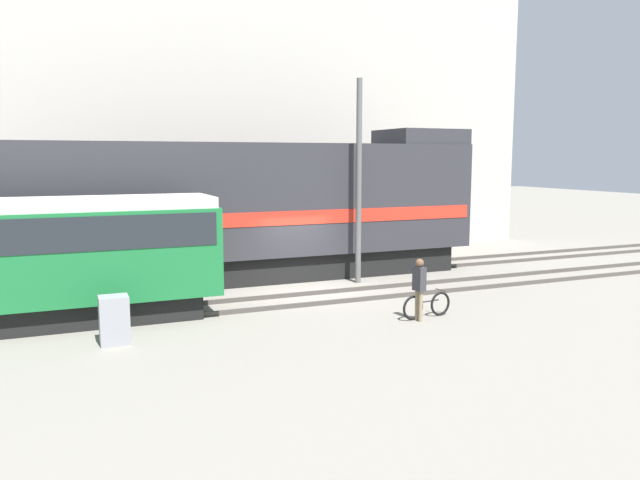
# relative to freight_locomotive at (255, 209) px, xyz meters

# --- Properties ---
(ground_plane) EXTENTS (120.00, 120.00, 0.00)m
(ground_plane) POSITION_rel_freight_locomotive_xyz_m (1.03, -2.91, -2.66)
(ground_plane) COLOR gray
(track_near) EXTENTS (60.00, 1.50, 0.14)m
(track_near) POSITION_rel_freight_locomotive_xyz_m (1.03, -4.04, -2.59)
(track_near) COLOR #47423D
(track_near) RESTS_ON ground
(track_far) EXTENTS (60.00, 1.51, 0.14)m
(track_far) POSITION_rel_freight_locomotive_xyz_m (1.03, 0.00, -2.59)
(track_far) COLOR #47423D
(track_far) RESTS_ON ground
(building_backdrop) EXTENTS (30.94, 6.00, 14.78)m
(building_backdrop) POSITION_rel_freight_locomotive_xyz_m (1.03, 8.64, 4.73)
(building_backdrop) COLOR #B7B2A8
(building_backdrop) RESTS_ON ground
(freight_locomotive) EXTENTS (17.38, 3.04, 5.67)m
(freight_locomotive) POSITION_rel_freight_locomotive_xyz_m (0.00, 0.00, 0.00)
(freight_locomotive) COLOR black
(freight_locomotive) RESTS_ON ground
(streetcar) EXTENTS (9.03, 2.54, 3.46)m
(streetcar) POSITION_rel_freight_locomotive_xyz_m (-7.05, -4.04, -0.68)
(streetcar) COLOR black
(streetcar) RESTS_ON ground
(bicycle) EXTENTS (1.70, 0.44, 0.77)m
(bicycle) POSITION_rel_freight_locomotive_xyz_m (2.85, -7.32, -2.30)
(bicycle) COLOR black
(bicycle) RESTS_ON ground
(person) EXTENTS (0.27, 0.39, 1.77)m
(person) POSITION_rel_freight_locomotive_xyz_m (2.45, -7.53, -1.57)
(person) COLOR #8C7A5B
(person) RESTS_ON ground
(utility_pole_left) EXTENTS (0.20, 0.20, 7.32)m
(utility_pole_left) POSITION_rel_freight_locomotive_xyz_m (3.28, -2.02, 1.01)
(utility_pole_left) COLOR #595959
(utility_pole_left) RESTS_ON ground
(signal_box) EXTENTS (0.70, 0.60, 1.20)m
(signal_box) POSITION_rel_freight_locomotive_xyz_m (-5.59, -6.49, -2.06)
(signal_box) COLOR gray
(signal_box) RESTS_ON ground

